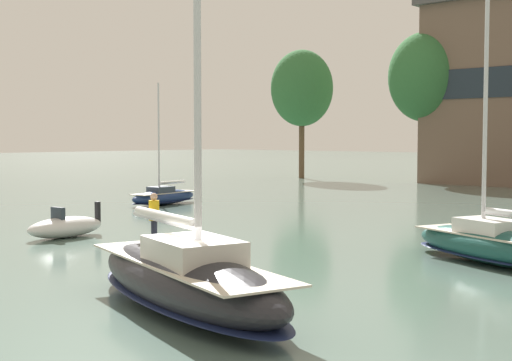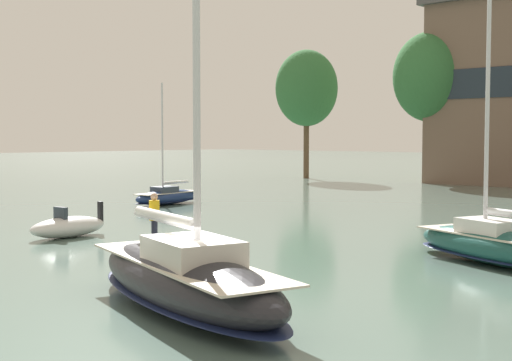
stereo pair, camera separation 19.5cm
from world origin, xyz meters
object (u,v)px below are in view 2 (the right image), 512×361
at_px(tree_shore_left, 430,77).
at_px(tree_shore_right, 307,88).
at_px(sailboat_main, 185,277).
at_px(sailboat_moored_mid_channel, 497,245).
at_px(motor_tender, 68,227).
at_px(sailboat_moored_far_slip, 167,196).

distance_m(tree_shore_left, tree_shore_right, 15.47).
height_order(tree_shore_left, tree_shore_right, tree_shore_left).
bearing_deg(sailboat_main, sailboat_moored_mid_channel, 75.52).
distance_m(tree_shore_left, sailboat_moored_mid_channel, 52.53).
relative_size(sailboat_main, motor_tender, 3.25).
height_order(sailboat_moored_mid_channel, sailboat_moored_far_slip, sailboat_moored_mid_channel).
xyz_separation_m(sailboat_main, sailboat_moored_mid_channel, (3.39, 13.14, -0.18)).
xyz_separation_m(tree_shore_right, sailboat_moored_far_slip, (13.86, -33.73, -10.27)).
xyz_separation_m(tree_shore_right, motor_tender, (23.57, -48.35, -10.35)).
relative_size(tree_shore_right, motor_tender, 3.55).
bearing_deg(sailboat_moored_far_slip, tree_shore_right, 112.33).
xyz_separation_m(sailboat_moored_mid_channel, motor_tender, (-18.93, -7.07, -0.26)).
bearing_deg(tree_shore_left, sailboat_moored_mid_channel, -58.04).
bearing_deg(tree_shore_left, tree_shore_right, -171.27).
xyz_separation_m(tree_shore_left, sailboat_moored_far_slip, (-1.42, -36.08, -10.90)).
bearing_deg(sailboat_moored_far_slip, sailboat_moored_mid_channel, -14.76).
xyz_separation_m(sailboat_main, motor_tender, (-15.53, 6.07, -0.44)).
bearing_deg(motor_tender, tree_shore_right, 115.98).
height_order(tree_shore_right, sailboat_main, tree_shore_right).
xyz_separation_m(tree_shore_right, sailboat_moored_mid_channel, (42.49, -41.28, -10.10)).
distance_m(tree_shore_right, motor_tender, 54.78).
height_order(sailboat_main, motor_tender, sailboat_main).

